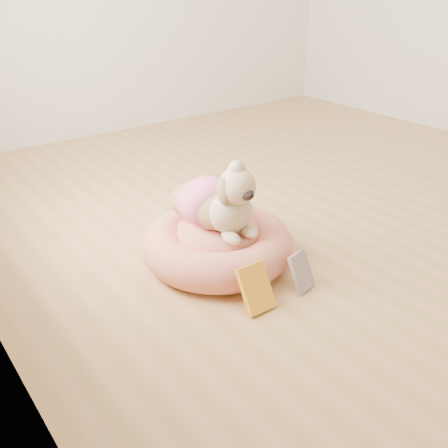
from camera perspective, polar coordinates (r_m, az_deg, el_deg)
floor at (r=3.14m, az=12.54°, el=2.25°), size 4.50×4.50×0.00m
pet_bed at (r=2.43m, az=-0.71°, el=-2.33°), size 0.73×0.73×0.19m
dog at (r=2.30m, az=-0.77°, el=3.94°), size 0.36×0.52×0.38m
book_yellow at (r=2.10m, az=3.67°, el=-7.34°), size 0.14×0.13×0.19m
book_white at (r=2.25m, az=8.84°, el=-5.41°), size 0.13×0.11×0.17m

